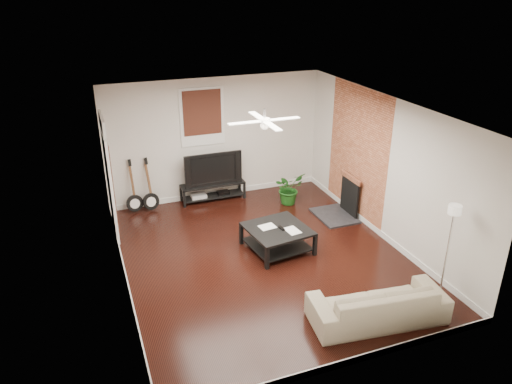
% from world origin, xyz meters
% --- Properties ---
extents(room, '(5.01, 6.01, 2.81)m').
position_xyz_m(room, '(0.00, 0.00, 1.40)').
color(room, black).
rests_on(room, ground).
extents(brick_accent, '(0.02, 2.20, 2.80)m').
position_xyz_m(brick_accent, '(2.49, 1.00, 1.40)').
color(brick_accent, '#AD5937').
rests_on(brick_accent, floor).
extents(fireplace, '(0.80, 1.10, 0.92)m').
position_xyz_m(fireplace, '(2.20, 1.00, 0.46)').
color(fireplace, black).
rests_on(fireplace, floor).
extents(window_back, '(1.00, 0.06, 1.30)m').
position_xyz_m(window_back, '(-0.30, 2.97, 1.95)').
color(window_back, '#3A1A10').
rests_on(window_back, wall_back).
extents(door_left, '(0.08, 1.00, 2.50)m').
position_xyz_m(door_left, '(-2.46, 1.90, 1.25)').
color(door_left, white).
rests_on(door_left, wall_left).
extents(tv_stand, '(1.48, 0.40, 0.42)m').
position_xyz_m(tv_stand, '(-0.17, 2.78, 0.21)').
color(tv_stand, black).
rests_on(tv_stand, floor).
extents(tv, '(1.33, 0.17, 0.77)m').
position_xyz_m(tv, '(-0.17, 2.80, 0.80)').
color(tv, black).
rests_on(tv, tv_stand).
extents(coffee_table, '(1.22, 1.22, 0.46)m').
position_xyz_m(coffee_table, '(0.34, 0.16, 0.23)').
color(coffee_table, black).
rests_on(coffee_table, floor).
extents(sofa, '(2.13, 1.04, 0.60)m').
position_xyz_m(sofa, '(0.94, -2.29, 0.30)').
color(sofa, '#C9AE97').
rests_on(sofa, floor).
extents(floor_lamp, '(0.31, 0.31, 1.67)m').
position_xyz_m(floor_lamp, '(2.20, -2.19, 0.84)').
color(floor_lamp, silver).
rests_on(floor_lamp, floor).
extents(potted_plant, '(0.82, 0.77, 0.74)m').
position_xyz_m(potted_plant, '(1.40, 2.00, 0.37)').
color(potted_plant, '#1B5518').
rests_on(potted_plant, floor).
extents(guitar_left, '(0.41, 0.31, 1.20)m').
position_xyz_m(guitar_left, '(-1.97, 2.75, 0.60)').
color(guitar_left, black).
rests_on(guitar_left, floor).
extents(guitar_right, '(0.42, 0.35, 1.20)m').
position_xyz_m(guitar_right, '(-1.62, 2.72, 0.60)').
color(guitar_right, black).
rests_on(guitar_right, floor).
extents(ceiling_fan, '(1.24, 1.24, 0.32)m').
position_xyz_m(ceiling_fan, '(0.00, 0.00, 2.60)').
color(ceiling_fan, white).
rests_on(ceiling_fan, ceiling).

